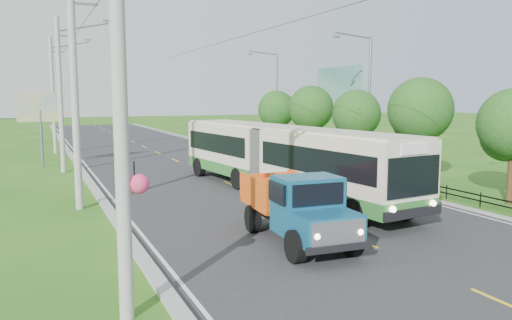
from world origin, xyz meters
TOP-DOWN VIEW (x-y plane):
  - ground at (0.00, 0.00)m, footprint 240.00×240.00m
  - road at (0.00, 20.00)m, footprint 14.00×120.00m
  - curb_left at (-7.20, 20.00)m, footprint 0.40×120.00m
  - curb_right at (7.15, 20.00)m, footprint 0.30×120.00m
  - edge_line_left at (-6.65, 20.00)m, footprint 0.12×120.00m
  - edge_line_right at (6.65, 20.00)m, footprint 0.12×120.00m
  - centre_dash at (0.00, 0.00)m, footprint 0.12×2.20m
  - railing_right at (8.00, 14.00)m, footprint 0.04×40.00m
  - pole_nearest at (-8.24, -3.00)m, footprint 3.51×0.44m
  - pole_near at (-8.26, 9.00)m, footprint 3.51×0.32m
  - pole_mid at (-8.26, 21.00)m, footprint 3.51×0.32m
  - pole_far at (-8.26, 33.00)m, footprint 3.51×0.32m
  - tree_second at (9.86, 2.14)m, footprint 3.18×3.26m
  - tree_third at (9.86, 8.14)m, footprint 3.60×3.62m
  - tree_fourth at (9.86, 14.14)m, footprint 3.24×3.31m
  - tree_fifth at (9.86, 20.14)m, footprint 3.48×3.52m
  - tree_back at (9.86, 26.14)m, footprint 3.30×3.36m
  - streetlight_mid at (10.64, 14.00)m, footprint 3.02×0.20m
  - streetlight_far at (10.64, 28.00)m, footprint 3.02×0.20m
  - planter_near at (8.60, 6.00)m, footprint 0.64×0.64m
  - planter_mid at (8.60, 14.00)m, footprint 0.64×0.64m
  - planter_far at (8.60, 22.00)m, footprint 0.64×0.64m
  - billboard_left at (-9.50, 24.00)m, footprint 3.00×0.20m
  - billboard_right at (12.30, 20.00)m, footprint 0.24×6.00m
  - bus at (1.31, 8.44)m, footprint 4.56×17.56m
  - dump_truck at (-2.03, 0.65)m, footprint 2.51×5.76m

SIDE VIEW (x-z plane):
  - ground at x=0.00m, z-range 0.00..0.00m
  - road at x=0.00m, z-range 0.00..0.02m
  - edge_line_left at x=-6.65m, z-range 0.02..0.02m
  - edge_line_right at x=6.65m, z-range 0.02..0.02m
  - centre_dash at x=0.00m, z-range 0.02..0.02m
  - curb_right at x=7.15m, z-range 0.00..0.10m
  - curb_left at x=-7.20m, z-range 0.00..0.15m
  - planter_near at x=8.60m, z-range -0.05..0.62m
  - planter_mid at x=8.60m, z-range -0.05..0.62m
  - planter_far at x=8.60m, z-range -0.05..0.62m
  - railing_right at x=8.00m, z-range 0.00..0.60m
  - dump_truck at x=-2.03m, z-range 0.16..2.52m
  - bus at x=1.31m, z-range 0.34..3.69m
  - tree_second at x=9.86m, z-range 0.87..6.17m
  - tree_fourth at x=9.86m, z-range 0.89..6.29m
  - tree_back at x=9.86m, z-range 0.90..6.40m
  - tree_fifth at x=9.86m, z-range 0.95..6.75m
  - billboard_left at x=-9.50m, z-range 1.27..6.47m
  - tree_third at x=9.86m, z-range 0.99..6.99m
  - streetlight_mid at x=10.64m, z-range 0.37..9.44m
  - streetlight_far at x=10.64m, z-range 0.37..9.44m
  - pole_nearest at x=-8.24m, z-range -0.06..9.94m
  - pole_near at x=-8.26m, z-range 0.09..10.09m
  - pole_mid at x=-8.26m, z-range 0.09..10.09m
  - pole_far at x=-8.26m, z-range 0.09..10.09m
  - billboard_right at x=12.30m, z-range 1.69..8.99m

